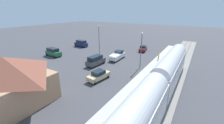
% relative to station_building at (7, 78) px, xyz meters
% --- Properties ---
extents(ground_plane, '(200.00, 200.00, 0.00)m').
position_rel_station_building_xyz_m(ground_plane, '(-4.00, -22.00, -3.25)').
color(ground_plane, '#424247').
extents(railway_track, '(4.80, 70.00, 0.30)m').
position_rel_station_building_xyz_m(railway_track, '(-18.00, -22.00, -3.16)').
color(railway_track, gray).
rests_on(railway_track, ground).
extents(platform, '(3.20, 46.00, 0.30)m').
position_rel_station_building_xyz_m(platform, '(-14.00, -22.00, -3.10)').
color(platform, '#B7B2A8').
rests_on(platform, ground).
extents(station_building, '(12.01, 8.87, 6.26)m').
position_rel_station_building_xyz_m(station_building, '(0.00, 0.00, 0.00)').
color(station_building, tan).
rests_on(station_building, ground).
extents(pedestrian_on_platform, '(0.36, 0.36, 1.71)m').
position_rel_station_building_xyz_m(pedestrian_on_platform, '(-13.41, -27.54, -1.97)').
color(pedestrian_on_platform, brown).
rests_on(pedestrian_on_platform, platform).
extents(suv_charcoal, '(2.28, 5.02, 2.22)m').
position_rel_station_building_xyz_m(suv_charcoal, '(-1.97, -16.99, -2.11)').
color(suv_charcoal, '#47494F').
rests_on(suv_charcoal, ground).
extents(pickup_white, '(2.10, 5.45, 2.14)m').
position_rel_station_building_xyz_m(pickup_white, '(-4.17, -23.20, -2.23)').
color(pickup_white, white).
rests_on(pickup_white, ground).
extents(sedan_tan, '(2.45, 4.71, 1.74)m').
position_rel_station_building_xyz_m(sedan_tan, '(-6.97, -11.35, -2.38)').
color(sedan_tan, '#C6B284').
rests_on(sedan_tan, ground).
extents(sedan_maroon, '(2.57, 4.74, 1.74)m').
position_rel_station_building_xyz_m(sedan_maroon, '(-6.94, -34.36, -2.38)').
color(sedan_maroon, maroon).
rests_on(sedan_maroon, ground).
extents(suv_green, '(5.06, 2.74, 2.22)m').
position_rel_station_building_xyz_m(suv_green, '(12.27, -16.66, -2.11)').
color(suv_green, '#236638').
rests_on(suv_green, ground).
extents(suv_navy, '(5.09, 2.81, 2.22)m').
position_rel_station_building_xyz_m(suv_navy, '(13.27, -28.82, -2.11)').
color(suv_navy, navy).
rests_on(suv_navy, ground).
extents(light_pole_near_platform, '(0.44, 0.44, 7.72)m').
position_rel_station_building_xyz_m(light_pole_near_platform, '(-11.20, -20.84, 1.61)').
color(light_pole_near_platform, '#515156').
rests_on(light_pole_near_platform, ground).
extents(light_pole_lot_center, '(0.44, 0.44, 8.09)m').
position_rel_station_building_xyz_m(light_pole_lot_center, '(2.26, -24.31, 1.81)').
color(light_pole_lot_center, '#515156').
rests_on(light_pole_lot_center, ground).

